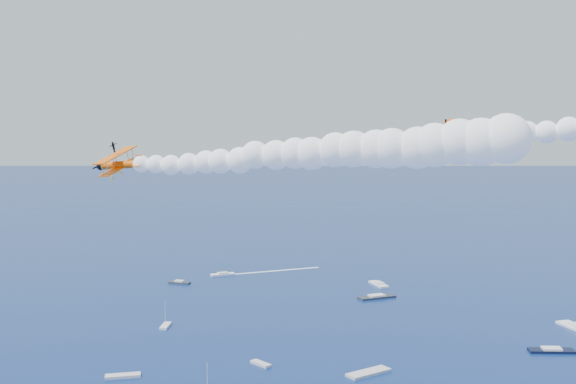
% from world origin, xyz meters
% --- Properties ---
extents(biplane_lead, '(6.76, 8.33, 7.17)m').
position_xyz_m(biplane_lead, '(24.25, 37.85, 61.37)').
color(biplane_lead, '#FB4A05').
extents(biplane_trail, '(8.35, 9.94, 7.88)m').
position_xyz_m(biplane_trail, '(-18.80, 17.97, 57.40)').
color(biplane_trail, '#FF6205').
extents(smoke_trail_trail, '(55.30, 6.43, 10.05)m').
position_xyz_m(smoke_trail_trail, '(8.90, 17.82, 59.49)').
color(smoke_trail_trail, white).
extents(spectator_boats, '(200.38, 191.12, 0.70)m').
position_xyz_m(spectator_boats, '(3.06, 121.40, 0.35)').
color(spectator_boats, silver).
rests_on(spectator_boats, ground).
extents(boat_wakes, '(172.20, 135.13, 0.04)m').
position_xyz_m(boat_wakes, '(-2.11, 159.63, 0.03)').
color(boat_wakes, white).
rests_on(boat_wakes, ground).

